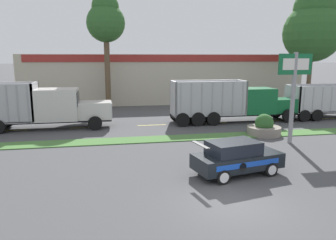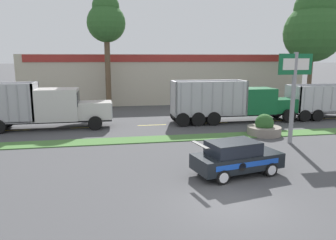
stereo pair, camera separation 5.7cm
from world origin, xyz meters
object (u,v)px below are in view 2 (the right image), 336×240
rally_car (236,157)px  stone_planter (264,128)px  store_sign_post (294,81)px  dump_truck_mid (47,108)px  dump_truck_lead (243,104)px

rally_car → stone_planter: bearing=55.0°
store_sign_post → dump_truck_mid: bearing=155.7°
rally_car → dump_truck_lead: bearing=65.7°
rally_car → store_sign_post: bearing=40.5°
rally_car → stone_planter: size_ratio=1.87×
rally_car → store_sign_post: 8.25m
rally_car → store_sign_post: store_sign_post is taller
dump_truck_mid → stone_planter: (15.79, -5.03, -1.13)m
dump_truck_lead → stone_planter: dump_truck_lead is taller
store_sign_post → stone_planter: bearing=105.0°
store_sign_post → dump_truck_lead: bearing=91.6°
dump_truck_lead → rally_car: (-5.58, -12.35, -0.73)m
dump_truck_lead → rally_car: 13.57m
dump_truck_lead → dump_truck_mid: bearing=179.9°
dump_truck_lead → stone_planter: size_ratio=4.65×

